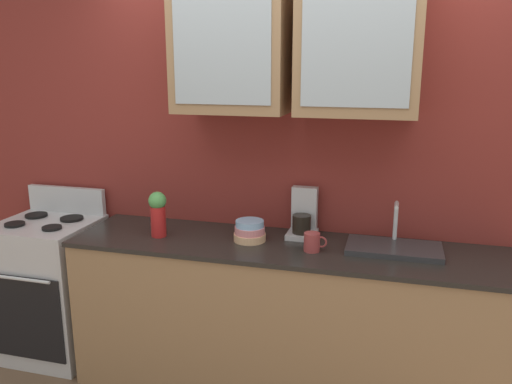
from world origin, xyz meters
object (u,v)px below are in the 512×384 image
(vase, at_px, (158,212))
(cup_near_sink, at_px, (312,242))
(coffee_maker, at_px, (303,218))
(stove_range, at_px, (51,287))
(bowl_stack, at_px, (250,231))
(sink_faucet, at_px, (394,247))

(vase, relative_size, cup_near_sink, 2.13)
(cup_near_sink, bearing_deg, coffee_maker, 111.00)
(vase, relative_size, coffee_maker, 0.94)
(stove_range, relative_size, cup_near_sink, 8.62)
(cup_near_sink, xyz_separation_m, coffee_maker, (-0.10, 0.26, 0.06))
(bowl_stack, bearing_deg, vase, -172.94)
(vase, bearing_deg, sink_faucet, 4.80)
(vase, bearing_deg, cup_near_sink, -0.56)
(bowl_stack, xyz_separation_m, coffee_maker, (0.28, 0.18, 0.05))
(sink_faucet, bearing_deg, stove_range, -178.28)
(sink_faucet, bearing_deg, cup_near_sink, -164.16)
(vase, bearing_deg, bowl_stack, 7.06)
(stove_range, xyz_separation_m, bowl_stack, (1.39, 0.02, 0.51))
(bowl_stack, xyz_separation_m, cup_near_sink, (0.38, -0.08, -0.01))
(vase, distance_m, cup_near_sink, 0.94)
(sink_faucet, relative_size, bowl_stack, 2.75)
(stove_range, bearing_deg, cup_near_sink, -1.85)
(sink_faucet, height_order, cup_near_sink, sink_faucet)
(bowl_stack, bearing_deg, sink_faucet, 3.27)
(sink_faucet, xyz_separation_m, bowl_stack, (-0.82, -0.05, 0.04))
(cup_near_sink, bearing_deg, stove_range, 178.15)
(cup_near_sink, bearing_deg, sink_faucet, 15.84)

